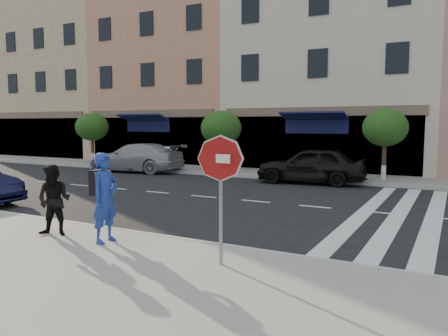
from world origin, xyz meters
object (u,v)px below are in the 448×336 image
stop_sign (220,170)px  car_far_mid (311,165)px  photographer (105,198)px  car_far_left (136,158)px  walker (54,200)px

stop_sign → car_far_mid: 11.93m
stop_sign → photographer: stop_sign is taller
stop_sign → car_far_mid: stop_sign is taller
car_far_mid → car_far_left: bearing=-95.9°
stop_sign → car_far_left: 16.47m
stop_sign → car_far_mid: bearing=101.7°
photographer → stop_sign: bearing=-95.8°
walker → car_far_mid: (2.09, 11.66, -0.14)m
car_far_mid → photographer: bearing=-9.5°
photographer → walker: size_ratio=1.19×
stop_sign → photographer: size_ratio=1.22×
stop_sign → car_far_mid: size_ratio=0.49×
car_far_left → stop_sign: bearing=38.9°
stop_sign → walker: size_ratio=1.45×
stop_sign → photographer: bearing=178.5°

